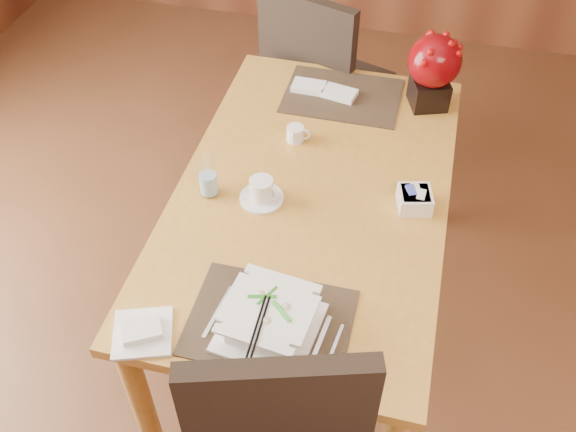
% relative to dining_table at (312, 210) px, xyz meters
% --- Properties ---
extents(dining_table, '(0.90, 1.50, 0.75)m').
position_rel_dining_table_xyz_m(dining_table, '(0.00, 0.00, 0.00)').
color(dining_table, '#C18A35').
rests_on(dining_table, ground).
extents(placemat_near, '(0.45, 0.33, 0.01)m').
position_rel_dining_table_xyz_m(placemat_near, '(0.00, -0.55, 0.10)').
color(placemat_near, black).
rests_on(placemat_near, dining_table).
extents(placemat_far, '(0.45, 0.33, 0.01)m').
position_rel_dining_table_xyz_m(placemat_far, '(0.00, 0.55, 0.10)').
color(placemat_far, black).
rests_on(placemat_far, dining_table).
extents(soup_setting, '(0.29, 0.29, 0.11)m').
position_rel_dining_table_xyz_m(soup_setting, '(0.00, -0.57, 0.15)').
color(soup_setting, white).
rests_on(soup_setting, dining_table).
extents(coffee_cup, '(0.15, 0.15, 0.08)m').
position_rel_dining_table_xyz_m(coffee_cup, '(-0.15, -0.08, 0.13)').
color(coffee_cup, white).
rests_on(coffee_cup, dining_table).
extents(water_glass, '(0.07, 0.07, 0.15)m').
position_rel_dining_table_xyz_m(water_glass, '(-0.33, -0.10, 0.17)').
color(water_glass, white).
rests_on(water_glass, dining_table).
extents(creamer_jug, '(0.08, 0.08, 0.06)m').
position_rel_dining_table_xyz_m(creamer_jug, '(-0.12, 0.24, 0.13)').
color(creamer_jug, white).
rests_on(creamer_jug, dining_table).
extents(sugar_caddy, '(0.13, 0.13, 0.06)m').
position_rel_dining_table_xyz_m(sugar_caddy, '(0.34, 0.00, 0.13)').
color(sugar_caddy, white).
rests_on(sugar_caddy, dining_table).
extents(berry_decor, '(0.20, 0.20, 0.29)m').
position_rel_dining_table_xyz_m(berry_decor, '(0.33, 0.58, 0.26)').
color(berry_decor, black).
rests_on(berry_decor, dining_table).
extents(napkins_far, '(0.27, 0.12, 0.02)m').
position_rel_dining_table_xyz_m(napkins_far, '(-0.07, 0.55, 0.11)').
color(napkins_far, white).
rests_on(napkins_far, dining_table).
extents(bread_plate, '(0.20, 0.20, 0.01)m').
position_rel_dining_table_xyz_m(bread_plate, '(-0.33, -0.67, 0.10)').
color(bread_plate, white).
rests_on(bread_plate, dining_table).
extents(far_chair, '(0.60, 0.60, 1.02)m').
position_rel_dining_table_xyz_m(far_chair, '(-0.16, 0.92, -0.08)').
color(far_chair, black).
rests_on(far_chair, ground).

